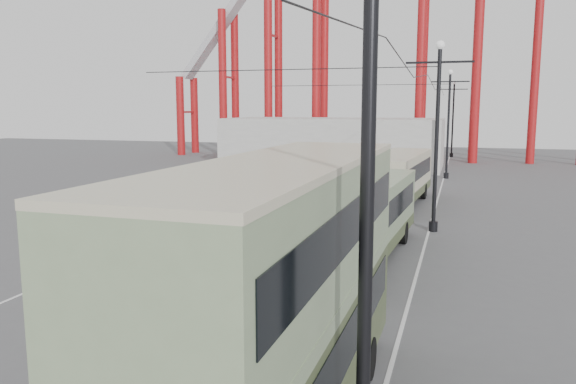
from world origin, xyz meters
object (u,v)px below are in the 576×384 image
(single_decker_green, at_px, (362,217))
(pedestrian, at_px, (304,234))
(double_decker_bus, at_px, (284,286))
(single_decker_cream, at_px, (399,176))

(single_decker_green, distance_m, pedestrian, 2.89)
(double_decker_bus, distance_m, single_decker_green, 12.79)
(single_decker_green, bearing_deg, pedestrian, 169.77)
(double_decker_bus, relative_size, single_decker_cream, 0.92)
(double_decker_bus, relative_size, pedestrian, 6.34)
(double_decker_bus, bearing_deg, pedestrian, 104.60)
(single_decker_cream, bearing_deg, single_decker_green, -85.48)
(single_decker_cream, bearing_deg, double_decker_bus, -83.97)
(single_decker_cream, xyz_separation_m, pedestrian, (-2.61, -12.97, -1.06))
(pedestrian, bearing_deg, single_decker_cream, -111.30)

